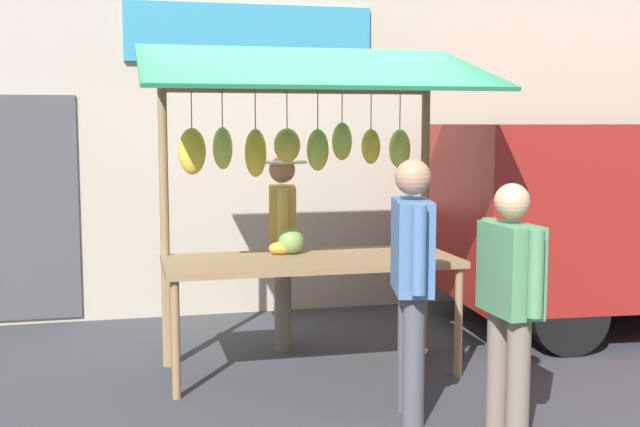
# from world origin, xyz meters

# --- Properties ---
(ground_plane) EXTENTS (40.00, 40.00, 0.00)m
(ground_plane) POSITION_xyz_m (0.00, 0.00, 0.00)
(ground_plane) COLOR #38383D
(street_backdrop) EXTENTS (9.00, 0.30, 3.40)m
(street_backdrop) POSITION_xyz_m (0.06, -2.20, 1.70)
(street_backdrop) COLOR #B2A893
(street_backdrop) RESTS_ON ground
(market_stall) EXTENTS (2.50, 1.46, 2.50)m
(market_stall) POSITION_xyz_m (0.02, -0.08, 1.56)
(market_stall) COLOR olive
(market_stall) RESTS_ON ground
(vendor_with_sunhat) EXTENTS (0.42, 0.68, 1.62)m
(vendor_with_sunhat) POSITION_xyz_m (0.07, -0.75, 0.95)
(vendor_with_sunhat) COLOR #726656
(vendor_with_sunhat) RESTS_ON ground
(shopper_in_grey_tee) EXTENTS (0.23, 0.67, 1.54)m
(shopper_in_grey_tee) POSITION_xyz_m (-0.86, 1.56, 0.88)
(shopper_in_grey_tee) COLOR #726656
(shopper_in_grey_tee) RESTS_ON ground
(shopper_with_shopping_bag) EXTENTS (0.32, 0.69, 1.67)m
(shopper_with_shopping_bag) POSITION_xyz_m (-0.40, 1.12, 0.97)
(shopper_with_shopping_bag) COLOR #4C4C51
(shopper_with_shopping_bag) RESTS_ON ground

